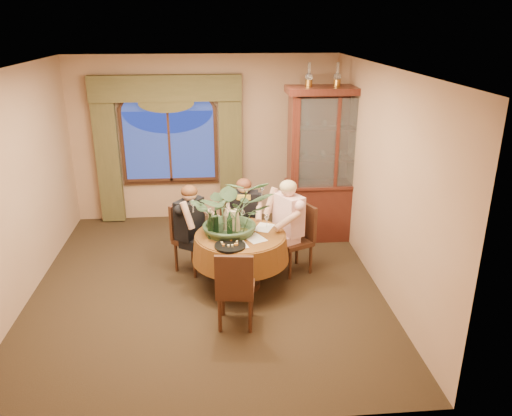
{
  "coord_description": "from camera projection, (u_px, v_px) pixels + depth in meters",
  "views": [
    {
      "loc": [
        0.14,
        -5.92,
        3.33
      ],
      "look_at": [
        0.65,
        -0.09,
        1.1
      ],
      "focal_mm": 35.0,
      "sensor_mm": 36.0,
      "label": 1
    }
  ],
  "objects": [
    {
      "name": "stoneware_vase",
      "position": [
        234.0,
        221.0,
        6.39
      ],
      "size": [
        0.16,
        0.16,
        0.3
      ],
      "primitive_type": null,
      "color": "tan",
      "rests_on": "dining_table"
    },
    {
      "name": "swag_valance",
      "position": [
        165.0,
        88.0,
        8.01
      ],
      "size": [
        2.45,
        0.16,
        0.42
      ],
      "primitive_type": null,
      "color": "#454022",
      "rests_on": "wall_back"
    },
    {
      "name": "wine_bottle_0",
      "position": [
        211.0,
        221.0,
        6.36
      ],
      "size": [
        0.07,
        0.07,
        0.33
      ],
      "primitive_type": "cylinder",
      "color": "tan",
      "rests_on": "dining_table"
    },
    {
      "name": "oil_lamp_center",
      "position": [
        337.0,
        74.0,
        7.24
      ],
      "size": [
        0.11,
        0.11,
        0.34
      ],
      "primitive_type": null,
      "color": "#A5722D",
      "rests_on": "china_cabinet"
    },
    {
      "name": "ceiling",
      "position": [
        199.0,
        68.0,
        5.69
      ],
      "size": [
        5.0,
        5.0,
        0.0
      ],
      "primitive_type": "plane",
      "rotation": [
        3.14,
        0.0,
        0.0
      ],
      "color": "white",
      "rests_on": "wall_back"
    },
    {
      "name": "person_back",
      "position": [
        190.0,
        230.0,
        6.76
      ],
      "size": [
        0.61,
        0.62,
        1.29
      ],
      "primitive_type": null,
      "rotation": [
        0.0,
        0.0,
        -2.15
      ],
      "color": "black",
      "rests_on": "floor"
    },
    {
      "name": "wine_glass_person_pink",
      "position": [
        267.0,
        221.0,
        6.55
      ],
      "size": [
        0.07,
        0.07,
        0.18
      ],
      "primitive_type": null,
      "color": "silver",
      "rests_on": "dining_table"
    },
    {
      "name": "centerpiece_plant",
      "position": [
        232.0,
        183.0,
        6.22
      ],
      "size": [
        1.05,
        1.16,
        0.91
      ],
      "primitive_type": "imported",
      "color": "#385635",
      "rests_on": "dining_table"
    },
    {
      "name": "china_cabinet",
      "position": [
        332.0,
        165.0,
        7.72
      ],
      "size": [
        1.48,
        0.58,
        2.4
      ],
      "primitive_type": "cube",
      "color": "#39120C",
      "rests_on": "floor"
    },
    {
      "name": "floor",
      "position": [
        207.0,
        284.0,
        6.68
      ],
      "size": [
        5.0,
        5.0,
        0.0
      ],
      "primitive_type": "plane",
      "color": "black",
      "rests_on": "ground"
    },
    {
      "name": "drapery_right",
      "position": [
        231.0,
        153.0,
        8.52
      ],
      "size": [
        0.38,
        0.14,
        2.32
      ],
      "primitive_type": "cube",
      "color": "#454022",
      "rests_on": "floor"
    },
    {
      "name": "drapery_left",
      "position": [
        108.0,
        156.0,
        8.35
      ],
      "size": [
        0.38,
        0.14,
        2.32
      ],
      "primitive_type": "cube",
      "color": "#454022",
      "rests_on": "floor"
    },
    {
      "name": "oil_lamp_left",
      "position": [
        309.0,
        75.0,
        7.2
      ],
      "size": [
        0.11,
        0.11,
        0.34
      ],
      "primitive_type": null,
      "color": "#A5722D",
      "rests_on": "china_cabinet"
    },
    {
      "name": "cheese_platter",
      "position": [
        230.0,
        246.0,
        6.01
      ],
      "size": [
        0.38,
        0.38,
        0.02
      ],
      "primitive_type": "cylinder",
      "color": "black",
      "rests_on": "dining_table"
    },
    {
      "name": "wine_bottle_2",
      "position": [
        226.0,
        220.0,
        6.37
      ],
      "size": [
        0.07,
        0.07,
        0.33
      ],
      "primitive_type": "cylinder",
      "color": "tan",
      "rests_on": "dining_table"
    },
    {
      "name": "wine_bottle_3",
      "position": [
        210.0,
        226.0,
        6.19
      ],
      "size": [
        0.07,
        0.07,
        0.33
      ],
      "primitive_type": "cylinder",
      "color": "black",
      "rests_on": "dining_table"
    },
    {
      "name": "wine_glass_person_scarf",
      "position": [
        242.0,
        216.0,
        6.72
      ],
      "size": [
        0.07,
        0.07,
        0.18
      ],
      "primitive_type": null,
      "color": "silver",
      "rests_on": "dining_table"
    },
    {
      "name": "wall_right",
      "position": [
        380.0,
        180.0,
        6.37
      ],
      "size": [
        0.0,
        5.0,
        5.0
      ],
      "primitive_type": "plane",
      "rotation": [
        1.57,
        0.0,
        -1.57
      ],
      "color": "#A47B5B",
      "rests_on": "ground"
    },
    {
      "name": "tasting_paper_1",
      "position": [
        264.0,
        227.0,
        6.56
      ],
      "size": [
        0.32,
        0.36,
        0.0
      ],
      "primitive_type": "cube",
      "rotation": [
        0.0,
        0.0,
        -0.43
      ],
      "color": "white",
      "rests_on": "dining_table"
    },
    {
      "name": "wine_glass_person_back",
      "position": [
        213.0,
        222.0,
        6.52
      ],
      "size": [
        0.07,
        0.07,
        0.18
      ],
      "primitive_type": null,
      "color": "silver",
      "rests_on": "dining_table"
    },
    {
      "name": "arched_transom",
      "position": [
        167.0,
        100.0,
        8.16
      ],
      "size": [
        1.6,
        0.06,
        0.44
      ],
      "primitive_type": null,
      "color": "navy",
      "rests_on": "wall_back"
    },
    {
      "name": "tasting_paper_0",
      "position": [
        255.0,
        238.0,
        6.24
      ],
      "size": [
        0.32,
        0.36,
        0.0
      ],
      "primitive_type": "cube",
      "rotation": [
        0.0,
        0.0,
        0.46
      ],
      "color": "white",
      "rests_on": "dining_table"
    },
    {
      "name": "chair_back_right",
      "position": [
        235.0,
        228.0,
        7.25
      ],
      "size": [
        0.43,
        0.43,
        0.96
      ],
      "primitive_type": "cube",
      "rotation": [
        0.0,
        0.0,
        -3.11
      ],
      "color": "black",
      "rests_on": "floor"
    },
    {
      "name": "dining_table",
      "position": [
        241.0,
        260.0,
        6.5
      ],
      "size": [
        1.44,
        1.44,
        0.75
      ],
      "primitive_type": "cylinder",
      "rotation": [
        0.0,
        0.0,
        0.16
      ],
      "color": "maroon",
      "rests_on": "floor"
    },
    {
      "name": "person_pink",
      "position": [
        288.0,
        227.0,
        6.8
      ],
      "size": [
        0.62,
        0.63,
        1.34
      ],
      "primitive_type": null,
      "rotation": [
        0.0,
        0.0,
        -4.21
      ],
      "color": "beige",
      "rests_on": "floor"
    },
    {
      "name": "window",
      "position": [
        170.0,
        147.0,
        8.44
      ],
      "size": [
        1.62,
        0.1,
        1.32
      ],
      "primitive_type": null,
      "color": "navy",
      "rests_on": "wall_back"
    },
    {
      "name": "wine_bottle_4",
      "position": [
        230.0,
        225.0,
        6.23
      ],
      "size": [
        0.07,
        0.07,
        0.33
      ],
      "primitive_type": "cylinder",
      "color": "black",
      "rests_on": "dining_table"
    },
    {
      "name": "chair_front_left",
      "position": [
        236.0,
        287.0,
        5.65
      ],
      "size": [
        0.47,
        0.47,
        0.96
      ],
      "primitive_type": "cube",
      "rotation": [
        0.0,
        0.0,
        -0.12
      ],
      "color": "black",
      "rests_on": "floor"
    },
    {
      "name": "wall_back",
      "position": [
        205.0,
        139.0,
        8.51
      ],
      "size": [
        4.5,
        0.0,
        4.5
      ],
      "primitive_type": "plane",
      "rotation": [
        1.57,
        0.0,
        0.0
      ],
      "color": "#A47B5B",
      "rests_on": "ground"
    },
    {
      "name": "chair_right",
      "position": [
        294.0,
        240.0,
        6.85
      ],
      "size": [
        0.56,
        0.56,
        0.96
      ],
      "primitive_type": "cube",
      "rotation": [
        0.0,
        0.0,
        -4.28
      ],
      "color": "black",
      "rests_on": "floor"
    },
    {
      "name": "olive_bowl",
      "position": [
        242.0,
        232.0,
        6.35
      ],
      "size": [
        0.17,
        0.17,
        0.05
      ],
      "primitive_type": "imported",
      "color": "#485126",
      "rests_on": "dining_table"
    },
    {
      "name": "wine_bottle_1",
      "position": [
        216.0,
        223.0,
        6.29
      ],
      "size": [
        0.07,
        0.07,
        0.33
      ],
      "primitive_type": "cylinder",
      "color": "black",
      "rests_on": "dining_table"
    },
    {
      "name": "oil_lamp_right",
      "position": [
        366.0,
        74.0,
        7.27
      ],
      "size": [
        0.11,
        0.11,
        0.34
      ],
      "primitive_type": null,
      "color": "#A5722D",
      "rests_on": "china_cabinet"
    },
    {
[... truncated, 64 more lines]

